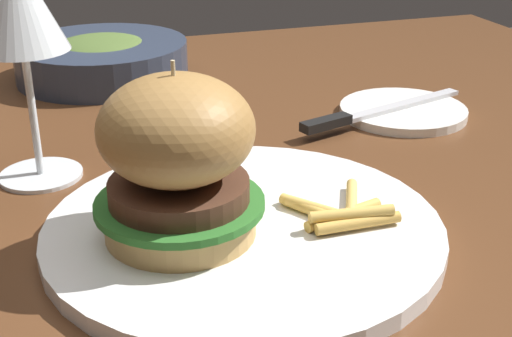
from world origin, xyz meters
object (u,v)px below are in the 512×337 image
object	(u,v)px
table_knife	(370,113)
bread_plate	(403,111)
burger_sandwich	(173,159)
soup_bowl	(105,58)
main_plate	(244,230)
wine_glass	(19,9)

from	to	relation	value
table_knife	bread_plate	bearing A→B (deg)	16.70
burger_sandwich	soup_bowl	world-z (taller)	burger_sandwich
main_plate	bread_plate	distance (m)	0.33
soup_bowl	burger_sandwich	bearing A→B (deg)	-90.83
wine_glass	table_knife	bearing A→B (deg)	4.85
wine_glass	table_knife	size ratio (longest dim) A/B	0.92
bread_plate	soup_bowl	distance (m)	0.40
bread_plate	burger_sandwich	bearing A→B (deg)	-145.43
soup_bowl	main_plate	bearing A→B (deg)	-84.30
wine_glass	bread_plate	bearing A→B (deg)	6.35
table_knife	soup_bowl	bearing A→B (deg)	133.41
main_plate	table_knife	distance (m)	0.29
table_knife	soup_bowl	distance (m)	0.37
burger_sandwich	wine_glass	distance (m)	0.21
table_knife	soup_bowl	xyz separation A→B (m)	(-0.25, 0.27, 0.01)
main_plate	wine_glass	size ratio (longest dim) A/B	1.51
wine_glass	bread_plate	size ratio (longest dim) A/B	1.43
main_plate	table_knife	size ratio (longest dim) A/B	1.38
wine_glass	bread_plate	world-z (taller)	wine_glass
bread_plate	table_knife	bearing A→B (deg)	-163.30
table_knife	wine_glass	bearing A→B (deg)	-175.15
wine_glass	soup_bowl	size ratio (longest dim) A/B	0.92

